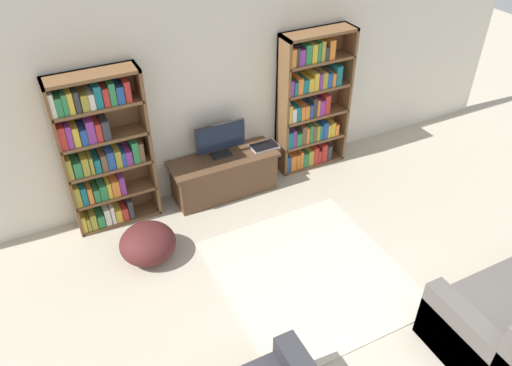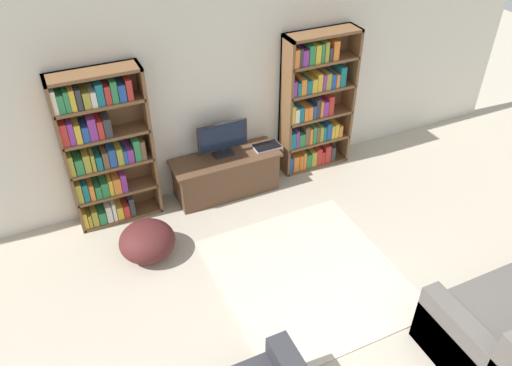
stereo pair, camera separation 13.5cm
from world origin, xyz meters
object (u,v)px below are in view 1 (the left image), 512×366
object	(u,v)px
tv_stand	(224,175)
television	(220,139)
laptop	(264,146)
bookshelf_left	(102,152)
bookshelf_right	(310,105)
beanbag_ottoman	(148,243)

from	to	relation	value
tv_stand	television	size ratio (longest dim) A/B	2.14
laptop	bookshelf_left	bearing A→B (deg)	176.07
bookshelf_right	bookshelf_left	bearing A→B (deg)	179.96
tv_stand	laptop	distance (m)	0.62
bookshelf_right	tv_stand	bearing A→B (deg)	-174.77
television	laptop	size ratio (longest dim) A/B	1.84
bookshelf_left	beanbag_ottoman	distance (m)	1.11
bookshelf_left	tv_stand	xyz separation A→B (m)	(1.37, -0.12, -0.67)
beanbag_ottoman	bookshelf_right	bearing A→B (deg)	18.03
television	beanbag_ottoman	bearing A→B (deg)	-147.77
bookshelf_right	laptop	world-z (taller)	bookshelf_right
bookshelf_left	beanbag_ottoman	bearing A→B (deg)	-77.91
bookshelf_left	beanbag_ottoman	size ratio (longest dim) A/B	3.08
bookshelf_left	beanbag_ottoman	xyz separation A→B (m)	(0.17, -0.81, -0.74)
bookshelf_left	laptop	distance (m)	1.97
bookshelf_left	television	size ratio (longest dim) A/B	2.95
television	bookshelf_right	bearing A→B (deg)	2.27
tv_stand	television	xyz separation A→B (m)	(0.00, 0.07, 0.49)
beanbag_ottoman	bookshelf_left	bearing A→B (deg)	102.09
television	beanbag_ottoman	distance (m)	1.52
television	laptop	bearing A→B (deg)	-8.21
tv_stand	laptop	bearing A→B (deg)	-1.39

